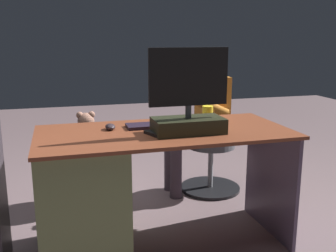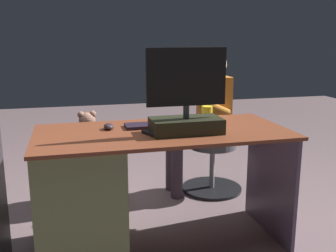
# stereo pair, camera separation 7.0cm
# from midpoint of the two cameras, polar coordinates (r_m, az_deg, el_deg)

# --- Properties ---
(ground_plane) EXTENTS (10.00, 10.00, 0.00)m
(ground_plane) POSITION_cam_midpoint_polar(r_m,az_deg,el_deg) (2.97, -3.01, -13.37)
(ground_plane) COLOR #715D60
(desk) EXTENTS (1.52, 0.72, 0.75)m
(desk) POSITION_cam_midpoint_polar(r_m,az_deg,el_deg) (2.43, -10.90, -9.47)
(desk) COLOR brown
(desk) RESTS_ON ground_plane
(monitor) EXTENTS (0.47, 0.22, 0.50)m
(monitor) POSITION_cam_midpoint_polar(r_m,az_deg,el_deg) (2.30, 2.08, 2.49)
(monitor) COLOR black
(monitor) RESTS_ON desk
(keyboard) EXTENTS (0.42, 0.14, 0.02)m
(keyboard) POSITION_cam_midpoint_polar(r_m,az_deg,el_deg) (2.49, -2.03, 0.16)
(keyboard) COLOR black
(keyboard) RESTS_ON desk
(computer_mouse) EXTENTS (0.06, 0.10, 0.04)m
(computer_mouse) POSITION_cam_midpoint_polar(r_m,az_deg,el_deg) (2.43, -9.16, -0.11)
(computer_mouse) COLOR #2F2429
(computer_mouse) RESTS_ON desk
(cup) EXTENTS (0.07, 0.07, 0.11)m
(cup) POSITION_cam_midpoint_polar(r_m,az_deg,el_deg) (2.63, 4.98, 1.76)
(cup) COLOR yellow
(cup) RESTS_ON desk
(tv_remote) EXTENTS (0.09, 0.16, 0.02)m
(tv_remote) POSITION_cam_midpoint_polar(r_m,az_deg,el_deg) (2.27, -2.94, -1.14)
(tv_remote) COLOR black
(tv_remote) RESTS_ON desk
(notebook_binder) EXTENTS (0.29, 0.35, 0.02)m
(notebook_binder) POSITION_cam_midpoint_polar(r_m,az_deg,el_deg) (2.40, 2.04, -0.28)
(notebook_binder) COLOR beige
(notebook_binder) RESTS_ON desk
(office_chair_teddy) EXTENTS (0.50, 0.50, 0.45)m
(office_chair_teddy) POSITION_cam_midpoint_polar(r_m,az_deg,el_deg) (3.22, -12.04, -6.58)
(office_chair_teddy) COLOR black
(office_chair_teddy) RESTS_ON ground_plane
(teddy_bear) EXTENTS (0.21, 0.22, 0.30)m
(teddy_bear) POSITION_cam_midpoint_polar(r_m,az_deg,el_deg) (3.14, -12.33, -0.93)
(teddy_bear) COLOR #996A58
(teddy_bear) RESTS_ON office_chair_teddy
(visitor_chair) EXTENTS (0.52, 0.52, 0.45)m
(visitor_chair) POSITION_cam_midpoint_polar(r_m,az_deg,el_deg) (3.43, 5.59, -5.16)
(visitor_chair) COLOR black
(visitor_chair) RESTS_ON ground_plane
(person) EXTENTS (0.49, 0.47, 1.20)m
(person) POSITION_cam_midpoint_polar(r_m,az_deg,el_deg) (3.30, 4.59, 2.29)
(person) COLOR #C47427
(person) RESTS_ON ground_plane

